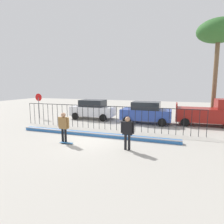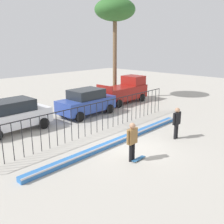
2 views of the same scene
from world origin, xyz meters
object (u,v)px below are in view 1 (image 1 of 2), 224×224
object	(u,v)px
pickup_truck	(209,113)
stop_sign	(39,102)
skateboard	(66,143)
palm_tree_tall	(219,33)
camera_operator	(127,130)
parked_car_white	(93,109)
skateboarder	(64,125)
parked_car_blue	(146,112)

from	to	relation	value
pickup_truck	stop_sign	bearing A→B (deg)	-179.15
skateboard	stop_sign	distance (m)	9.91
pickup_truck	palm_tree_tall	bearing A→B (deg)	67.02
camera_operator	parked_car_white	xyz separation A→B (m)	(-5.48, 7.75, -0.08)
skateboard	stop_sign	size ratio (longest dim) A/B	0.32
skateboard	pickup_truck	xyz separation A→B (m)	(8.47, 8.03, 0.98)
palm_tree_tall	stop_sign	bearing A→B (deg)	-168.96
parked_car_white	skateboarder	bearing A→B (deg)	-74.57
parked_car_blue	pickup_truck	xyz separation A→B (m)	(5.06, 0.66, 0.06)
pickup_truck	stop_sign	size ratio (longest dim) A/B	1.88
skateboarder	parked_car_blue	xyz separation A→B (m)	(3.68, 7.18, -0.10)
skateboard	camera_operator	size ratio (longest dim) A/B	0.46
camera_operator	pickup_truck	bearing A→B (deg)	-116.50
palm_tree_tall	camera_operator	bearing A→B (deg)	-119.78
skateboarder	pickup_truck	xyz separation A→B (m)	(8.73, 7.84, -0.03)
pickup_truck	skateboard	bearing A→B (deg)	-141.13
camera_operator	parked_car_white	distance (m)	9.49
skateboarder	stop_sign	xyz separation A→B (m)	(-7.03, 6.34, 0.55)
pickup_truck	parked_car_blue	bearing A→B (deg)	-177.12
parked_car_blue	pickup_truck	bearing A→B (deg)	8.66
skateboarder	parked_car_white	xyz separation A→B (m)	(-1.66, 7.71, -0.10)
parked_car_white	stop_sign	size ratio (longest dim) A/B	1.72
stop_sign	parked_car_white	bearing A→B (deg)	14.33
camera_operator	parked_car_white	size ratio (longest dim) A/B	0.41
camera_operator	parked_car_blue	distance (m)	7.22
camera_operator	skateboarder	bearing A→B (deg)	4.83
camera_operator	stop_sign	size ratio (longest dim) A/B	0.70
skateboard	parked_car_white	world-z (taller)	parked_car_white
parked_car_blue	palm_tree_tall	world-z (taller)	palm_tree_tall
parked_car_blue	palm_tree_tall	distance (m)	9.11
skateboard	palm_tree_tall	size ratio (longest dim) A/B	0.09
parked_car_white	parked_car_blue	xyz separation A→B (m)	(5.34, -0.53, 0.00)
camera_operator	palm_tree_tall	world-z (taller)	palm_tree_tall
skateboard	camera_operator	world-z (taller)	camera_operator
stop_sign	parked_car_blue	bearing A→B (deg)	4.49
skateboarder	skateboard	distance (m)	1.06
skateboarder	stop_sign	world-z (taller)	stop_sign
skateboard	parked_car_blue	distance (m)	8.17
parked_car_white	skateboard	bearing A→B (deg)	-73.04
pickup_truck	parked_car_white	bearing A→B (deg)	176.13
skateboard	camera_operator	bearing A→B (deg)	-7.45
parked_car_blue	camera_operator	bearing A→B (deg)	-87.70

